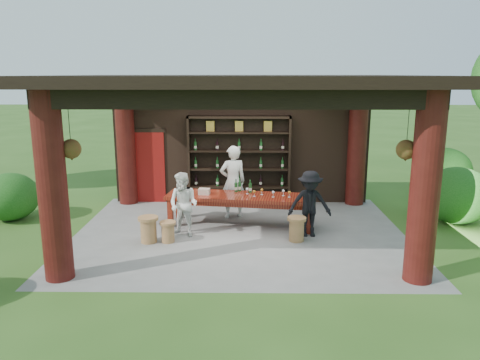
{
  "coord_description": "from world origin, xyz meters",
  "views": [
    {
      "loc": [
        0.15,
        -10.06,
        3.54
      ],
      "look_at": [
        0.0,
        0.4,
        1.15
      ],
      "focal_mm": 35.0,
      "sensor_mm": 36.0,
      "label": 1
    }
  ],
  "objects_px": {
    "stool_near_left": "(168,231)",
    "stool_far_left": "(149,229)",
    "guest_woman": "(184,205)",
    "napkin_basket": "(204,191)",
    "host": "(233,182)",
    "tasting_table": "(240,200)",
    "wine_shelf": "(239,161)",
    "guest_man": "(310,204)",
    "stool_near_right": "(297,228)"
  },
  "relations": [
    {
      "from": "wine_shelf",
      "to": "tasting_table",
      "type": "distance_m",
      "value": 1.97
    },
    {
      "from": "stool_far_left",
      "to": "guest_man",
      "type": "distance_m",
      "value": 3.54
    },
    {
      "from": "wine_shelf",
      "to": "guest_woman",
      "type": "bearing_deg",
      "value": -114.36
    },
    {
      "from": "tasting_table",
      "to": "stool_near_right",
      "type": "distance_m",
      "value": 1.65
    },
    {
      "from": "stool_near_right",
      "to": "guest_woman",
      "type": "bearing_deg",
      "value": 172.89
    },
    {
      "from": "tasting_table",
      "to": "host",
      "type": "height_order",
      "value": "host"
    },
    {
      "from": "tasting_table",
      "to": "napkin_basket",
      "type": "xyz_separation_m",
      "value": [
        -0.85,
        0.05,
        0.19
      ]
    },
    {
      "from": "host",
      "to": "stool_far_left",
      "type": "bearing_deg",
      "value": 28.92
    },
    {
      "from": "wine_shelf",
      "to": "guest_woman",
      "type": "height_order",
      "value": "wine_shelf"
    },
    {
      "from": "guest_man",
      "to": "stool_far_left",
      "type": "bearing_deg",
      "value": -174.27
    },
    {
      "from": "stool_near_left",
      "to": "stool_far_left",
      "type": "xyz_separation_m",
      "value": [
        -0.41,
        -0.01,
        0.06
      ]
    },
    {
      "from": "guest_woman",
      "to": "host",
      "type": "bearing_deg",
      "value": 77.17
    },
    {
      "from": "guest_man",
      "to": "napkin_basket",
      "type": "distance_m",
      "value": 2.51
    },
    {
      "from": "stool_near_left",
      "to": "guest_man",
      "type": "xyz_separation_m",
      "value": [
        3.07,
        0.44,
        0.5
      ]
    },
    {
      "from": "guest_woman",
      "to": "napkin_basket",
      "type": "height_order",
      "value": "guest_woman"
    },
    {
      "from": "guest_woman",
      "to": "guest_man",
      "type": "relative_size",
      "value": 0.97
    },
    {
      "from": "stool_far_left",
      "to": "napkin_basket",
      "type": "height_order",
      "value": "napkin_basket"
    },
    {
      "from": "wine_shelf",
      "to": "guest_woman",
      "type": "distance_m",
      "value": 2.91
    },
    {
      "from": "stool_near_right",
      "to": "stool_far_left",
      "type": "relative_size",
      "value": 0.94
    },
    {
      "from": "wine_shelf",
      "to": "tasting_table",
      "type": "height_order",
      "value": "wine_shelf"
    },
    {
      "from": "tasting_table",
      "to": "stool_far_left",
      "type": "relative_size",
      "value": 6.25
    },
    {
      "from": "wine_shelf",
      "to": "napkin_basket",
      "type": "relative_size",
      "value": 10.65
    },
    {
      "from": "stool_near_right",
      "to": "napkin_basket",
      "type": "height_order",
      "value": "napkin_basket"
    },
    {
      "from": "stool_near_left",
      "to": "guest_woman",
      "type": "distance_m",
      "value": 0.7
    },
    {
      "from": "stool_far_left",
      "to": "host",
      "type": "xyz_separation_m",
      "value": [
        1.75,
        1.86,
        0.61
      ]
    },
    {
      "from": "stool_near_right",
      "to": "stool_far_left",
      "type": "bearing_deg",
      "value": -177.77
    },
    {
      "from": "host",
      "to": "guest_woman",
      "type": "distance_m",
      "value": 1.78
    },
    {
      "from": "stool_near_left",
      "to": "napkin_basket",
      "type": "height_order",
      "value": "napkin_basket"
    },
    {
      "from": "wine_shelf",
      "to": "host",
      "type": "xyz_separation_m",
      "value": [
        -0.14,
        -1.18,
        -0.31
      ]
    },
    {
      "from": "stool_near_left",
      "to": "napkin_basket",
      "type": "xyz_separation_m",
      "value": [
        0.68,
        1.2,
        0.58
      ]
    },
    {
      "from": "host",
      "to": "guest_man",
      "type": "height_order",
      "value": "host"
    },
    {
      "from": "wine_shelf",
      "to": "stool_near_right",
      "type": "bearing_deg",
      "value": -66.21
    },
    {
      "from": "wine_shelf",
      "to": "stool_near_left",
      "type": "relative_size",
      "value": 6.04
    },
    {
      "from": "stool_near_left",
      "to": "stool_near_right",
      "type": "bearing_deg",
      "value": 2.3
    },
    {
      "from": "host",
      "to": "tasting_table",
      "type": "bearing_deg",
      "value": 87.6
    },
    {
      "from": "guest_woman",
      "to": "napkin_basket",
      "type": "bearing_deg",
      "value": 86.88
    },
    {
      "from": "stool_far_left",
      "to": "guest_man",
      "type": "xyz_separation_m",
      "value": [
        3.48,
        0.45,
        0.44
      ]
    },
    {
      "from": "tasting_table",
      "to": "guest_man",
      "type": "relative_size",
      "value": 2.39
    },
    {
      "from": "guest_woman",
      "to": "napkin_basket",
      "type": "xyz_separation_m",
      "value": [
        0.39,
        0.78,
        0.1
      ]
    },
    {
      "from": "stool_near_right",
      "to": "napkin_basket",
      "type": "relative_size",
      "value": 2.05
    },
    {
      "from": "wine_shelf",
      "to": "tasting_table",
      "type": "bearing_deg",
      "value": -88.34
    },
    {
      "from": "stool_far_left",
      "to": "guest_woman",
      "type": "bearing_deg",
      "value": 31.47
    },
    {
      "from": "tasting_table",
      "to": "guest_woman",
      "type": "xyz_separation_m",
      "value": [
        -1.24,
        -0.73,
        0.08
      ]
    },
    {
      "from": "tasting_table",
      "to": "stool_near_right",
      "type": "xyz_separation_m",
      "value": [
        1.23,
        -1.04,
        -0.35
      ]
    },
    {
      "from": "host",
      "to": "napkin_basket",
      "type": "xyz_separation_m",
      "value": [
        -0.66,
        -0.65,
        -0.09
      ]
    },
    {
      "from": "tasting_table",
      "to": "guest_woman",
      "type": "bearing_deg",
      "value": -149.47
    },
    {
      "from": "stool_near_right",
      "to": "stool_far_left",
      "type": "distance_m",
      "value": 3.18
    },
    {
      "from": "stool_near_left",
      "to": "wine_shelf",
      "type": "bearing_deg",
      "value": 64.05
    },
    {
      "from": "stool_near_right",
      "to": "guest_woman",
      "type": "xyz_separation_m",
      "value": [
        -2.47,
        0.31,
        0.43
      ]
    },
    {
      "from": "stool_near_left",
      "to": "host",
      "type": "height_order",
      "value": "host"
    }
  ]
}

